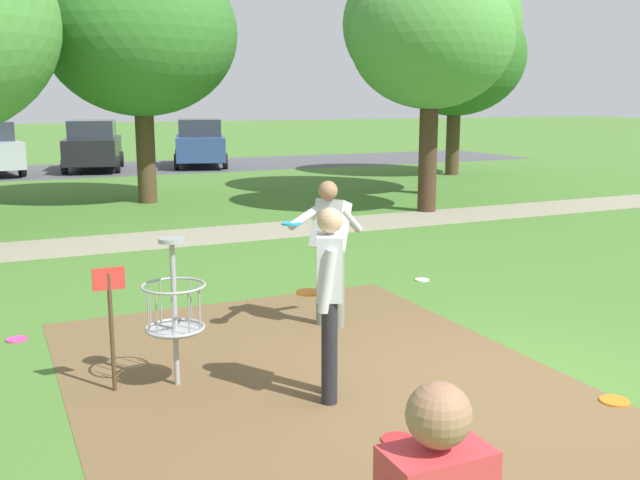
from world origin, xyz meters
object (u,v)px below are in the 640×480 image
at_px(parked_car_center_right, 93,145).
at_px(frisbee_near_basket, 17,339).
at_px(tree_far_center, 140,34).
at_px(disc_golf_basket, 167,307).
at_px(frisbee_scattered_a, 422,280).
at_px(player_foreground_watching, 329,243).
at_px(tree_far_left, 431,40).
at_px(tree_far_right, 431,25).
at_px(player_throwing, 329,293).
at_px(frisbee_far_left, 398,440).
at_px(tree_near_left, 456,57).
at_px(parked_car_rightmost, 200,143).
at_px(frisbee_mid_grass, 615,401).

bearing_deg(parked_car_center_right, frisbee_near_basket, -100.24).
xyz_separation_m(tree_far_center, parked_car_center_right, (-0.02, 9.40, -3.26)).
height_order(disc_golf_basket, frisbee_scattered_a, disc_golf_basket).
relative_size(player_foreground_watching, frisbee_near_basket, 7.64).
xyz_separation_m(tree_far_left, tree_far_right, (1.81, 2.76, 0.64)).
bearing_deg(player_throwing, frisbee_far_left, -82.37).
xyz_separation_m(tree_far_center, tree_far_right, (7.49, -1.49, 0.38)).
height_order(disc_golf_basket, frisbee_far_left, disc_golf_basket).
bearing_deg(disc_golf_basket, tree_far_center, 79.17).
relative_size(frisbee_near_basket, frisbee_scattered_a, 1.09).
relative_size(tree_far_center, tree_far_right, 0.94).
height_order(player_foreground_watching, tree_far_center, tree_far_center).
bearing_deg(tree_near_left, frisbee_scattered_a, -126.70).
distance_m(frisbee_near_basket, parked_car_rightmost, 20.93).
bearing_deg(tree_far_center, tree_near_left, 12.50).
xyz_separation_m(tree_far_right, parked_car_center_right, (-7.51, 10.89, -3.65)).
relative_size(player_foreground_watching, tree_far_right, 0.26).
relative_size(frisbee_near_basket, tree_near_left, 0.04).
bearing_deg(parked_car_center_right, player_throwing, -92.82).
relative_size(tree_near_left, tree_far_center, 0.97).
height_order(frisbee_mid_grass, tree_far_right, tree_far_right).
relative_size(frisbee_near_basket, frisbee_mid_grass, 0.88).
distance_m(player_foreground_watching, frisbee_scattered_a, 2.74).
bearing_deg(tree_far_center, disc_golf_basket, -100.83).
height_order(tree_near_left, tree_far_right, tree_far_right).
bearing_deg(parked_car_center_right, player_foreground_watching, -90.58).
height_order(frisbee_scattered_a, parked_car_rightmost, parked_car_rightmost).
relative_size(frisbee_scattered_a, tree_far_left, 0.04).
bearing_deg(frisbee_scattered_a, tree_far_left, 56.29).
height_order(frisbee_far_left, tree_near_left, tree_near_left).
bearing_deg(frisbee_mid_grass, tree_far_left, 65.37).
distance_m(frisbee_scattered_a, tree_near_left, 15.89).
relative_size(frisbee_scattered_a, tree_far_right, 0.03).
distance_m(tree_far_center, tree_far_right, 7.64).
bearing_deg(frisbee_far_left, frisbee_near_basket, 123.91).
bearing_deg(player_foreground_watching, parked_car_center_right, 89.42).
bearing_deg(tree_near_left, tree_far_left, -129.04).
xyz_separation_m(disc_golf_basket, tree_far_left, (8.02, 7.96, 3.18)).
bearing_deg(player_throwing, parked_car_center_right, 87.18).
relative_size(player_foreground_watching, tree_far_center, 0.27).
relative_size(tree_far_left, tree_far_center, 0.89).
bearing_deg(player_throwing, frisbee_scattered_a, 46.53).
bearing_deg(frisbee_far_left, tree_far_right, 55.98).
xyz_separation_m(frisbee_near_basket, frisbee_far_left, (2.57, -3.82, 0.00)).
height_order(tree_near_left, tree_far_left, tree_near_left).
height_order(frisbee_scattered_a, parked_car_center_right, parked_car_center_right).
bearing_deg(player_foreground_watching, parked_car_rightmost, 78.36).
bearing_deg(disc_golf_basket, tree_near_left, 47.47).
bearing_deg(tree_far_left, frisbee_scattered_a, -123.71).
xyz_separation_m(tree_near_left, parked_car_rightmost, (-7.13, 6.79, -3.10)).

